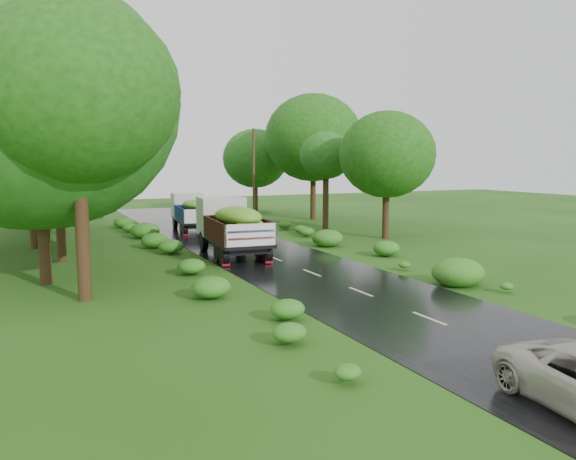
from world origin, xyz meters
TOP-DOWN VIEW (x-y plane):
  - ground at (0.00, 0.00)m, footprint 120.00×120.00m
  - road at (0.00, 5.00)m, footprint 6.50×80.00m
  - road_lines at (0.00, 6.00)m, footprint 0.12×69.60m
  - truck_near at (-1.67, 14.05)m, footprint 3.07×7.19m
  - truck_far at (-0.72, 25.05)m, footprint 2.71×6.31m
  - utility_pole at (4.90, 27.22)m, footprint 1.30×0.22m
  - trees_left at (-10.18, 20.71)m, footprint 6.22×31.49m
  - trees_right at (9.50, 26.19)m, footprint 6.16×23.16m
  - shrubs at (0.00, 14.00)m, footprint 11.90×44.00m

SIDE VIEW (x-z plane):
  - ground at x=0.00m, z-range 0.00..0.00m
  - road at x=0.00m, z-range 0.00..0.02m
  - road_lines at x=0.00m, z-range 0.02..0.02m
  - shrubs at x=0.00m, z-range 0.00..0.70m
  - truck_far at x=-0.72m, z-range 0.17..2.75m
  - truck_near at x=-1.67m, z-range 0.19..3.14m
  - utility_pole at x=4.90m, z-range 0.11..7.55m
  - trees_right at x=9.50m, z-range 1.46..10.13m
  - trees_left at x=-10.18m, z-range 2.01..11.96m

